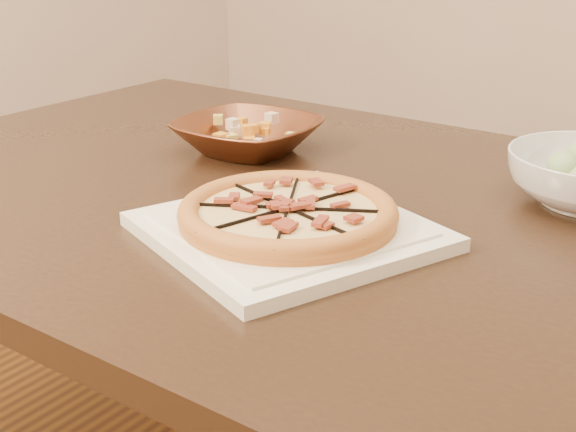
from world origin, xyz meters
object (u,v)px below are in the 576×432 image
(pizza, at_px, (288,213))
(bronze_bowl, at_px, (248,136))
(plate, at_px, (288,230))
(dining_table, at_px, (302,250))

(pizza, height_order, bronze_bowl, bronze_bowl)
(plate, height_order, pizza, pizza)
(dining_table, relative_size, plate, 3.70)
(bronze_bowl, bearing_deg, pizza, -44.27)
(pizza, bearing_deg, bronze_bowl, 135.73)
(bronze_bowl, bearing_deg, dining_table, -31.54)
(dining_table, height_order, pizza, pizza)
(dining_table, distance_m, bronze_bowl, 0.26)
(pizza, bearing_deg, dining_table, 118.30)
(dining_table, bearing_deg, plate, -61.70)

